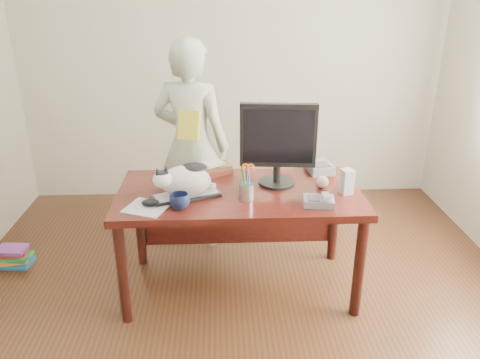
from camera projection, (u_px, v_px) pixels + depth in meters
name	position (u px, v px, depth m)	size (l,w,h in m)	color
room	(245.00, 129.00, 2.29)	(4.50, 4.50, 4.50)	black
desk	(239.00, 206.00, 3.21)	(1.60, 0.80, 0.75)	black
keyboard	(186.00, 195.00, 2.98)	(0.46, 0.30, 0.03)	black
cat	(183.00, 180.00, 2.93)	(0.40, 0.31, 0.24)	white
monitor	(278.00, 140.00, 3.04)	(0.50, 0.27, 0.56)	black
pen_cup	(246.00, 189.00, 2.93)	(0.11, 0.11, 0.24)	#9A9BA0
mousepad	(147.00, 207.00, 2.84)	(0.31, 0.29, 0.01)	silver
mouse	(150.00, 203.00, 2.85)	(0.13, 0.11, 0.04)	black
coffee_mug	(180.00, 201.00, 2.81)	(0.12, 0.12, 0.10)	black
phone	(319.00, 201.00, 2.87)	(0.20, 0.17, 0.09)	slate
speaker	(346.00, 182.00, 3.01)	(0.09, 0.10, 0.16)	#ACACAF
baseball	(322.00, 182.00, 3.11)	(0.08, 0.08, 0.08)	white
book_stack	(215.00, 168.00, 3.35)	(0.27, 0.24, 0.08)	#4D1A14
calculator	(319.00, 167.00, 3.39)	(0.19, 0.24, 0.07)	slate
person	(191.00, 145.00, 3.67)	(0.61, 0.40, 1.67)	silver
held_book	(189.00, 125.00, 3.43)	(0.18, 0.14, 0.22)	yellow
book_pile_b	(14.00, 256.00, 3.59)	(0.26, 0.20, 0.15)	#1A5EA0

